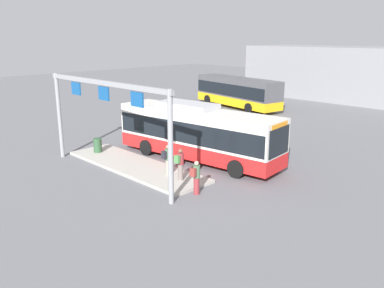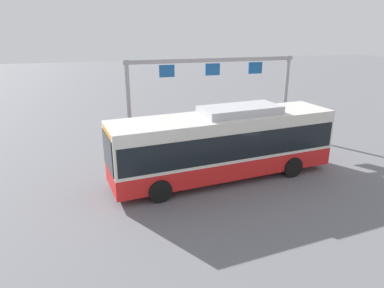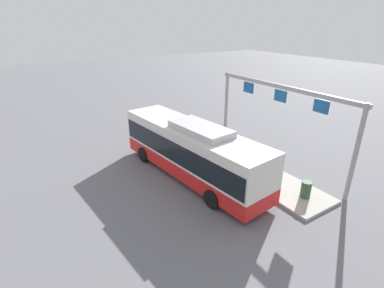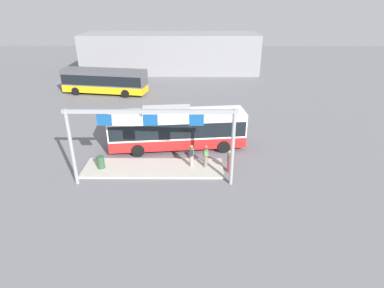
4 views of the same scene
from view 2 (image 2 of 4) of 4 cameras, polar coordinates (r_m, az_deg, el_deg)
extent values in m
plane|color=slate|center=(17.16, 5.02, -5.41)|extent=(120.00, 120.00, 0.00)
cube|color=#B2ADA3|center=(20.75, 5.60, -0.81)|extent=(10.00, 2.80, 0.16)
cube|color=red|center=(16.86, 5.09, -3.01)|extent=(10.94, 3.67, 0.85)
cube|color=silver|center=(16.40, 5.23, 1.45)|extent=(10.94, 3.67, 1.90)
cube|color=black|center=(16.46, 5.21, 0.79)|extent=(10.73, 3.69, 1.20)
cube|color=black|center=(14.82, -13.57, -1.34)|extent=(0.27, 2.12, 1.50)
cube|color=#B7B7BC|center=(16.48, 7.84, 5.52)|extent=(3.93, 2.15, 0.36)
cube|color=orange|center=(14.56, -13.56, 1.83)|extent=(0.31, 1.75, 0.28)
cylinder|color=black|center=(14.70, -5.26, -7.61)|extent=(1.03, 0.41, 1.00)
cylinder|color=black|center=(16.81, -7.74, -4.20)|extent=(1.03, 0.41, 1.00)
cylinder|color=black|center=(17.68, 16.05, -3.60)|extent=(1.03, 0.41, 1.00)
cylinder|color=black|center=(19.47, 11.73, -1.16)|extent=(1.03, 0.41, 1.00)
cylinder|color=maroon|center=(19.73, -9.52, -0.98)|extent=(0.31, 0.31, 0.85)
cylinder|color=#476B4C|center=(19.50, -9.63, 1.03)|extent=(0.38, 0.38, 0.60)
sphere|color=tan|center=(19.38, -9.70, 2.18)|extent=(0.22, 0.22, 0.22)
cube|color=maroon|center=(19.73, -9.82, 1.32)|extent=(0.30, 0.21, 0.40)
cylinder|color=slate|center=(19.44, -4.54, -0.57)|extent=(0.30, 0.30, 0.85)
cylinder|color=maroon|center=(19.21, -4.60, 1.47)|extent=(0.37, 0.37, 0.60)
sphere|color=brown|center=(19.09, -4.63, 2.64)|extent=(0.22, 0.22, 0.22)
cube|color=#4C8447|center=(19.44, -4.82, 1.77)|extent=(0.29, 0.20, 0.40)
cylinder|color=gray|center=(19.61, -1.62, -0.34)|extent=(0.31, 0.31, 0.85)
cylinder|color=#476B4C|center=(19.39, -1.64, 1.69)|extent=(0.37, 0.37, 0.60)
sphere|color=#9E755B|center=(19.27, -1.65, 2.85)|extent=(0.22, 0.22, 0.22)
cube|color=#26262D|center=(19.63, -1.76, 1.99)|extent=(0.30, 0.21, 0.40)
cylinder|color=gray|center=(23.91, 14.99, 7.54)|extent=(0.24, 0.24, 5.20)
cylinder|color=gray|center=(20.65, -10.26, 6.16)|extent=(0.24, 0.24, 5.20)
cube|color=gray|center=(21.39, 3.41, 13.51)|extent=(10.60, 0.20, 0.24)
cube|color=#144C8C|center=(22.53, 10.28, 12.12)|extent=(0.90, 0.08, 0.70)
cube|color=#144C8C|center=(21.44, 3.38, 12.05)|extent=(0.90, 0.08, 0.70)
cube|color=#144C8C|center=(20.68, -4.12, 11.78)|extent=(0.90, 0.08, 0.70)
cylinder|color=#2D5133|center=(22.28, 14.47, 1.49)|extent=(0.52, 0.52, 0.90)
camera|label=1|loc=(33.13, -36.68, 15.99)|focal=37.69mm
camera|label=3|loc=(20.02, 58.41, 15.11)|focal=27.40mm
camera|label=4|loc=(38.70, -10.43, 24.91)|focal=29.82mm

